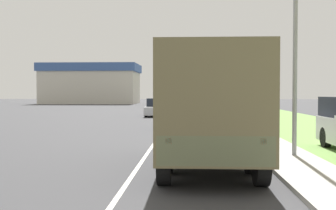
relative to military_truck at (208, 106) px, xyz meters
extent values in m
plane|color=#38383A|center=(-1.95, 27.90, -1.74)|extent=(180.00, 180.00, 0.00)
cube|color=silver|center=(-1.95, 27.90, -1.74)|extent=(0.12, 120.00, 0.00)
cube|color=#ADAAA3|center=(2.55, 27.90, -1.68)|extent=(1.80, 120.00, 0.12)
cube|color=#6B9347|center=(6.95, 27.90, -1.73)|extent=(7.00, 120.00, 0.02)
cube|color=#606647|center=(0.00, 2.62, -0.20)|extent=(2.47, 1.88, 1.90)
cube|color=brown|center=(0.00, -0.74, 0.15)|extent=(2.47, 4.83, 2.59)
cube|color=#606647|center=(0.00, -3.10, -0.80)|extent=(2.34, 0.10, 0.60)
cube|color=red|center=(-0.92, -3.12, -0.60)|extent=(0.12, 0.06, 0.12)
cube|color=red|center=(0.92, -3.12, -0.60)|extent=(0.12, 0.06, 0.12)
cylinder|color=black|center=(-1.08, 2.53, -1.17)|extent=(0.30, 1.13, 1.13)
cylinder|color=black|center=(1.08, 2.53, -1.17)|extent=(0.30, 1.13, 1.13)
cylinder|color=black|center=(-1.08, -1.94, -1.17)|extent=(0.30, 1.13, 1.13)
cylinder|color=black|center=(1.08, -1.94, -1.17)|extent=(0.30, 1.13, 1.13)
cylinder|color=black|center=(-1.08, -0.49, -1.17)|extent=(0.30, 1.13, 1.13)
cylinder|color=black|center=(1.08, -0.49, -1.17)|extent=(0.30, 1.13, 1.13)
cube|color=navy|center=(-0.19, 12.83, -1.17)|extent=(1.77, 3.90, 0.78)
cube|color=black|center=(-0.19, 12.90, -0.40)|extent=(1.56, 1.76, 0.78)
cylinder|color=black|center=(-0.98, 14.07, -1.42)|extent=(0.20, 0.64, 0.64)
cylinder|color=black|center=(0.59, 14.07, -1.42)|extent=(0.20, 0.64, 0.64)
cylinder|color=black|center=(-0.98, 11.58, -1.42)|extent=(0.20, 0.64, 0.64)
cylinder|color=black|center=(0.59, 11.58, -1.42)|extent=(0.20, 0.64, 0.64)
cube|color=#B7BABF|center=(-3.36, 25.33, -1.22)|extent=(1.81, 4.59, 0.68)
cube|color=black|center=(-3.36, 25.42, -0.53)|extent=(1.60, 2.07, 0.70)
cylinder|color=black|center=(-4.16, 26.79, -1.42)|extent=(0.20, 0.64, 0.64)
cylinder|color=black|center=(-2.55, 26.79, -1.42)|extent=(0.20, 0.64, 0.64)
cylinder|color=black|center=(-4.16, 23.86, -1.42)|extent=(0.20, 0.64, 0.64)
cylinder|color=black|center=(-2.55, 23.86, -1.42)|extent=(0.20, 0.64, 0.64)
cube|color=tan|center=(-3.42, 41.60, -1.17)|extent=(1.88, 4.46, 0.78)
cube|color=black|center=(-3.42, 41.69, -0.39)|extent=(1.66, 2.01, 0.78)
cylinder|color=black|center=(-4.26, 43.03, -1.42)|extent=(0.20, 0.64, 0.64)
cylinder|color=black|center=(-2.58, 43.03, -1.42)|extent=(0.20, 0.64, 0.64)
cylinder|color=black|center=(-4.26, 40.18, -1.42)|extent=(0.20, 0.64, 0.64)
cylinder|color=black|center=(-2.58, 40.18, -1.42)|extent=(0.20, 0.64, 0.64)
cube|color=silver|center=(0.25, 57.54, -1.25)|extent=(1.92, 4.48, 0.63)
cube|color=black|center=(0.25, 57.63, -0.61)|extent=(1.69, 2.02, 0.66)
cylinder|color=black|center=(-0.62, 58.98, -1.42)|extent=(0.20, 0.64, 0.64)
cylinder|color=black|center=(1.11, 58.98, -1.42)|extent=(0.20, 0.64, 0.64)
cylinder|color=black|center=(-0.62, 56.11, -1.42)|extent=(0.20, 0.64, 0.64)
cylinder|color=black|center=(1.11, 56.11, -1.42)|extent=(0.20, 0.64, 0.64)
cylinder|color=black|center=(4.64, 4.73, -1.34)|extent=(0.24, 0.76, 0.76)
cylinder|color=gray|center=(2.80, 2.01, 2.42)|extent=(0.14, 0.14, 8.07)
cube|color=beige|center=(-18.75, 66.34, 1.18)|extent=(17.01, 10.44, 5.85)
cube|color=#385693|center=(-18.75, 66.34, 4.84)|extent=(17.69, 10.85, 1.46)
camera|label=1|loc=(-0.52, -11.39, 0.36)|focal=45.00mm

